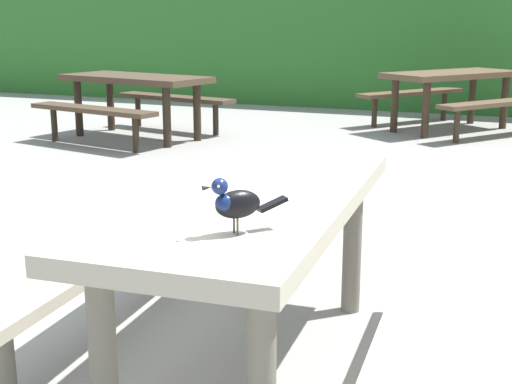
# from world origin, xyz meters

# --- Properties ---
(ground_plane) EXTENTS (60.00, 60.00, 0.00)m
(ground_plane) POSITION_xyz_m (0.00, 0.00, 0.00)
(ground_plane) COLOR gray
(hedge_wall) EXTENTS (28.00, 1.87, 1.75)m
(hedge_wall) POSITION_xyz_m (0.00, 9.33, 0.88)
(hedge_wall) COLOR #2D6B28
(hedge_wall) RESTS_ON ground
(picnic_table_foreground) EXTENTS (1.78, 1.84, 0.74)m
(picnic_table_foreground) POSITION_xyz_m (0.12, 0.09, 0.56)
(picnic_table_foreground) COLOR #B2A893
(picnic_table_foreground) RESTS_ON ground
(bird_grackle) EXTENTS (0.21, 0.23, 0.18)m
(bird_grackle) POSITION_xyz_m (0.27, -0.42, 0.84)
(bird_grackle) COLOR black
(bird_grackle) RESTS_ON picnic_table_foreground
(picnic_table_mid_left) EXTENTS (2.36, 2.37, 0.74)m
(picnic_table_mid_left) POSITION_xyz_m (0.06, 6.82, 0.56)
(picnic_table_mid_left) COLOR brown
(picnic_table_mid_left) RESTS_ON ground
(picnic_table_mid_right) EXTENTS (2.02, 2.00, 0.74)m
(picnic_table_mid_right) POSITION_xyz_m (-3.31, 4.81, 0.56)
(picnic_table_mid_right) COLOR #473828
(picnic_table_mid_right) RESTS_ON ground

